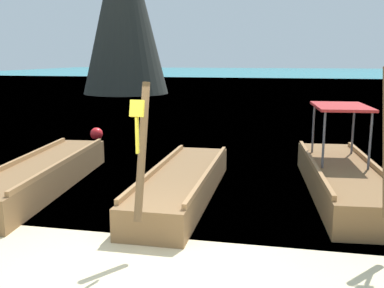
% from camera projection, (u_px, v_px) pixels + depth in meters
% --- Properties ---
extents(ground, '(120.00, 120.00, 0.00)m').
position_uv_depth(ground, '(145.00, 272.00, 6.15)').
color(ground, beige).
extents(sea_water, '(120.00, 120.00, 0.00)m').
position_uv_depth(sea_water, '(273.00, 78.00, 64.93)').
color(sea_water, teal).
rests_on(sea_water, ground).
extents(longtail_boat_pink_ribbon, '(1.63, 5.93, 2.62)m').
position_uv_depth(longtail_boat_pink_ribbon, '(43.00, 175.00, 9.92)').
color(longtail_boat_pink_ribbon, brown).
rests_on(longtail_boat_pink_ribbon, ground).
extents(longtail_boat_yellow_ribbon, '(1.21, 5.52, 2.57)m').
position_uv_depth(longtail_boat_yellow_ribbon, '(182.00, 184.00, 9.32)').
color(longtail_boat_yellow_ribbon, brown).
rests_on(longtail_boat_yellow_ribbon, ground).
extents(longtail_boat_orange_ribbon, '(1.74, 5.79, 2.80)m').
position_uv_depth(longtail_boat_orange_ribbon, '(343.00, 178.00, 9.52)').
color(longtail_boat_orange_ribbon, brown).
rests_on(longtail_boat_orange_ribbon, ground).
extents(karst_rock, '(7.16, 6.89, 14.20)m').
position_uv_depth(karst_rock, '(123.00, 6.00, 35.27)').
color(karst_rock, '#2D302B').
rests_on(karst_rock, ground).
extents(mooring_buoy_near, '(0.45, 0.45, 0.45)m').
position_uv_depth(mooring_buoy_near, '(97.00, 134.00, 15.88)').
color(mooring_buoy_near, red).
rests_on(mooring_buoy_near, sea_water).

